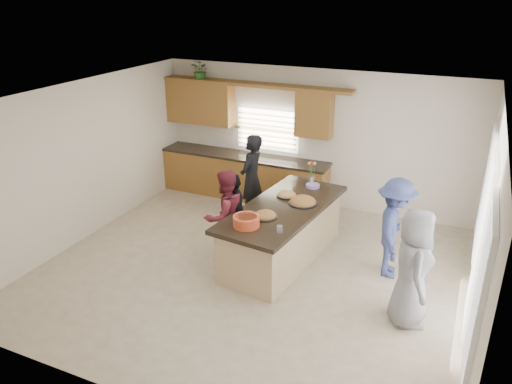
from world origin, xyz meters
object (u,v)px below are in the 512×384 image
at_px(salad_bowl, 246,221).
at_px(woman_left_front, 234,216).
at_px(island, 282,234).
at_px(woman_left_back, 252,179).
at_px(woman_right_back, 394,228).
at_px(woman_left_mid, 225,216).
at_px(woman_right_front, 412,268).

bearing_deg(salad_bowl, woman_left_front, 129.60).
distance_m(island, woman_left_back, 1.62).
relative_size(woman_left_front, woman_right_back, 0.92).
xyz_separation_m(woman_left_back, woman_left_mid, (0.24, -1.56, -0.07)).
height_order(woman_left_back, woman_left_front, woman_left_back).
distance_m(island, salad_bowl, 1.10).
relative_size(salad_bowl, woman_left_front, 0.27).
relative_size(island, woman_left_back, 1.63).
bearing_deg(woman_left_back, island, 46.14).
bearing_deg(woman_right_back, island, 91.59).
bearing_deg(woman_left_mid, woman_left_back, -142.43).
height_order(woman_left_back, woman_left_mid, woman_left_back).
distance_m(woman_right_back, woman_right_front, 1.21).
bearing_deg(woman_left_mid, woman_right_back, 132.92).
distance_m(salad_bowl, woman_right_front, 2.42).
bearing_deg(woman_right_back, woman_right_front, -165.45).
bearing_deg(salad_bowl, woman_right_front, -0.14).
bearing_deg(woman_left_back, woman_right_back, 74.82).
distance_m(salad_bowl, woman_left_mid, 0.80).
height_order(salad_bowl, woman_left_back, woman_left_back).
relative_size(island, salad_bowl, 7.11).
height_order(woman_left_back, woman_right_back, woman_left_back).
bearing_deg(woman_left_front, salad_bowl, -1.21).
xyz_separation_m(woman_right_back, woman_right_front, (0.43, -1.13, 0.03)).
relative_size(island, woman_left_mid, 1.78).
height_order(salad_bowl, woman_right_front, woman_right_front).
relative_size(woman_left_back, woman_left_mid, 1.09).
distance_m(woman_left_back, woman_right_front, 3.84).
xyz_separation_m(island, woman_left_front, (-0.77, -0.25, 0.29)).
relative_size(island, woman_right_front, 1.69).
relative_size(woman_left_back, woman_right_front, 1.03).
distance_m(woman_left_back, woman_right_back, 2.97).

